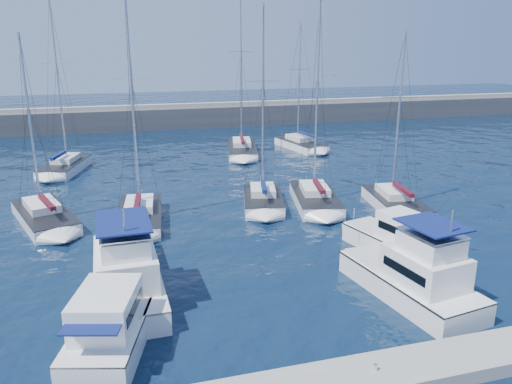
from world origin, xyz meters
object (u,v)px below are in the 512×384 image
object	(u,v)px
sailboat_mid_c	(263,200)
sailboat_mid_e	(395,203)
sailboat_mid_a	(44,216)
motor_yacht_port_inner	(127,272)
motor_yacht_port_outer	(113,324)
sailboat_mid_b	(140,215)
motor_yacht_stbd_outer	(398,242)
motor_yacht_stbd_inner	(415,278)
sailboat_back_c	(301,144)
sailboat_mid_d	(315,198)
sailboat_back_b	(242,149)
sailboat_back_a	(65,166)

from	to	relation	value
sailboat_mid_c	sailboat_mid_e	world-z (taller)	sailboat_mid_c
sailboat_mid_a	motor_yacht_port_inner	bearing A→B (deg)	-85.39
motor_yacht_port_outer	sailboat_mid_b	distance (m)	15.19
sailboat_mid_c	motor_yacht_stbd_outer	bearing A→B (deg)	-52.56
motor_yacht_stbd_inner	motor_yacht_stbd_outer	size ratio (longest dim) A/B	1.14
sailboat_mid_c	motor_yacht_stbd_inner	bearing A→B (deg)	-65.91
sailboat_mid_b	sailboat_back_c	size ratio (longest dim) A/B	1.08
motor_yacht_stbd_outer	sailboat_mid_d	bearing A→B (deg)	81.24
sailboat_mid_d	sailboat_mid_e	distance (m)	6.17
motor_yacht_stbd_inner	sailboat_mid_c	world-z (taller)	sailboat_mid_c
sailboat_mid_c	sailboat_back_b	bearing A→B (deg)	93.92
sailboat_back_b	motor_yacht_stbd_inner	bearing A→B (deg)	-78.24
sailboat_mid_a	sailboat_back_b	world-z (taller)	sailboat_back_b
sailboat_mid_e	sailboat_back_b	distance (m)	23.74
motor_yacht_port_inner	sailboat_back_a	distance (m)	28.15
sailboat_back_a	sailboat_back_b	bearing A→B (deg)	25.95
motor_yacht_stbd_inner	sailboat_mid_b	world-z (taller)	sailboat_mid_b
motor_yacht_stbd_inner	motor_yacht_stbd_outer	world-z (taller)	motor_yacht_stbd_inner
sailboat_mid_d	sailboat_mid_b	bearing A→B (deg)	-166.25
sailboat_back_c	sailboat_back_a	bearing A→B (deg)	178.18
sailboat_mid_a	sailboat_back_c	bearing A→B (deg)	17.12
sailboat_back_b	sailboat_mid_e	bearing A→B (deg)	-62.22
sailboat_mid_d	sailboat_back_c	world-z (taller)	sailboat_mid_d
motor_yacht_stbd_outer	motor_yacht_port_inner	bearing A→B (deg)	166.90
motor_yacht_port_outer	motor_yacht_stbd_outer	distance (m)	17.24
motor_yacht_stbd_inner	sailboat_mid_c	size ratio (longest dim) A/B	0.53
sailboat_mid_b	motor_yacht_stbd_outer	bearing A→B (deg)	-29.23
sailboat_mid_d	sailboat_back_a	distance (m)	26.11
motor_yacht_port_outer	motor_yacht_port_inner	world-z (taller)	motor_yacht_port_inner
sailboat_mid_d	motor_yacht_port_inner	bearing A→B (deg)	-131.47
motor_yacht_port_inner	sailboat_mid_d	distance (m)	18.40
sailboat_mid_b	sailboat_back_c	world-z (taller)	sailboat_mid_b
sailboat_mid_a	sailboat_back_a	distance (m)	15.40
motor_yacht_stbd_outer	sailboat_back_b	size ratio (longest dim) A/B	0.39
sailboat_mid_a	sailboat_mid_c	size ratio (longest dim) A/B	0.87
motor_yacht_port_outer	sailboat_back_c	xyz separation A→B (m)	(22.40, 36.42, -0.42)
motor_yacht_port_inner	sailboat_mid_e	world-z (taller)	sailboat_mid_e
sailboat_mid_e	motor_yacht_port_outer	bearing A→B (deg)	-139.37
motor_yacht_port_outer	sailboat_mid_b	world-z (taller)	sailboat_mid_b
sailboat_mid_e	sailboat_back_c	world-z (taller)	sailboat_back_c
sailboat_mid_e	sailboat_back_c	bearing A→B (deg)	96.59
motor_yacht_port_inner	sailboat_mid_e	size ratio (longest dim) A/B	0.76
sailboat_mid_e	sailboat_mid_c	bearing A→B (deg)	170.25
motor_yacht_port_outer	sailboat_mid_d	world-z (taller)	sailboat_mid_d
sailboat_mid_b	sailboat_mid_e	distance (m)	19.35
motor_yacht_stbd_outer	sailboat_back_b	xyz separation A→B (m)	(-1.79, 30.85, -0.39)
sailboat_mid_b	sailboat_mid_d	world-z (taller)	sailboat_mid_b
sailboat_back_b	motor_yacht_port_outer	bearing A→B (deg)	-100.40
motor_yacht_port_outer	motor_yacht_port_inner	bearing A→B (deg)	96.30
sailboat_mid_d	sailboat_back_a	bearing A→B (deg)	152.25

